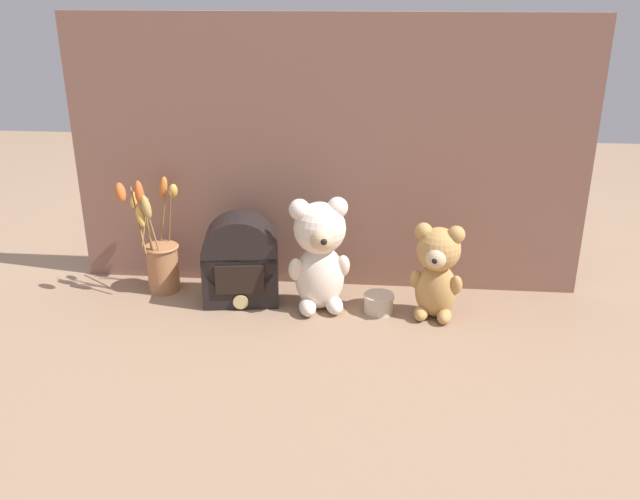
# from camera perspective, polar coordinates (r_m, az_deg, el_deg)

# --- Properties ---
(ground_plane) EXTENTS (4.00, 4.00, 0.00)m
(ground_plane) POSITION_cam_1_polar(r_m,az_deg,el_deg) (1.73, -0.06, -5.02)
(ground_plane) COLOR #8E7056
(backdrop_wall) EXTENTS (1.34, 0.02, 0.71)m
(backdrop_wall) POSITION_cam_1_polar(r_m,az_deg,el_deg) (1.76, 0.46, 7.85)
(backdrop_wall) COLOR #845B4C
(backdrop_wall) RESTS_ON ground
(teddy_bear_large) EXTENTS (0.16, 0.15, 0.29)m
(teddy_bear_large) POSITION_cam_1_polar(r_m,az_deg,el_deg) (1.68, -0.10, -0.23)
(teddy_bear_large) COLOR beige
(teddy_bear_large) RESTS_ON ground
(teddy_bear_medium) EXTENTS (0.14, 0.12, 0.24)m
(teddy_bear_medium) POSITION_cam_1_polar(r_m,az_deg,el_deg) (1.67, 9.82, -1.65)
(teddy_bear_medium) COLOR tan
(teddy_bear_medium) RESTS_ON ground
(flower_vase) EXTENTS (0.15, 0.14, 0.32)m
(flower_vase) POSITION_cam_1_polar(r_m,az_deg,el_deg) (1.84, -13.32, -0.45)
(flower_vase) COLOR #AD7047
(flower_vase) RESTS_ON ground
(vintage_radio) EXTENTS (0.21, 0.14, 0.23)m
(vintage_radio) POSITION_cam_1_polar(r_m,az_deg,el_deg) (1.74, -6.71, -1.03)
(vintage_radio) COLOR black
(vintage_radio) RESTS_ON ground
(decorative_tin_tall) EXTENTS (0.08, 0.08, 0.05)m
(decorative_tin_tall) POSITION_cam_1_polar(r_m,az_deg,el_deg) (1.71, 4.97, -4.52)
(decorative_tin_tall) COLOR beige
(decorative_tin_tall) RESTS_ON ground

